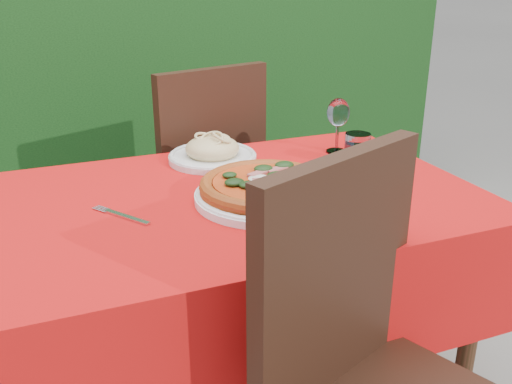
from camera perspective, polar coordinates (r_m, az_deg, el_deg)
name	(u,v)px	position (r m, az deg, el deg)	size (l,w,h in m)	color
hedge	(131,53)	(2.96, -12.37, 13.39)	(3.20, 0.55, 1.78)	black
dining_table	(243,244)	(1.60, -1.34, -5.17)	(1.26, 0.86, 0.75)	#422315
chair_near	(376,373)	(1.20, 11.92, -17.33)	(0.59, 0.59, 1.00)	black
chair_far	(199,174)	(2.22, -5.69, 1.77)	(0.55, 0.55, 0.99)	black
pizza_plate	(266,189)	(1.49, 0.97, 0.31)	(0.37, 0.37, 0.07)	white
pasta_plate	(212,152)	(1.80, -4.38, 3.99)	(0.28, 0.28, 0.08)	silver
water_glass	(357,151)	(1.77, 10.07, 4.02)	(0.08, 0.08, 0.10)	silver
wine_glass	(338,115)	(1.87, 8.22, 7.65)	(0.07, 0.07, 0.18)	silver
fork	(127,217)	(1.43, -12.80, -2.44)	(0.03, 0.20, 0.01)	silver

